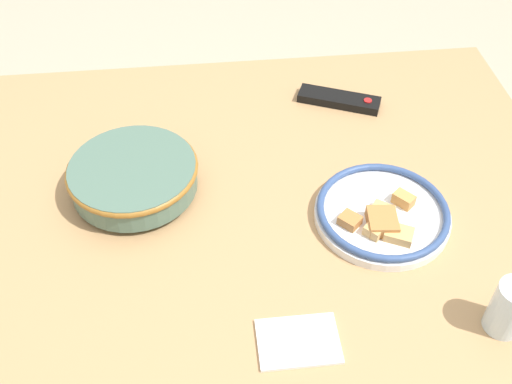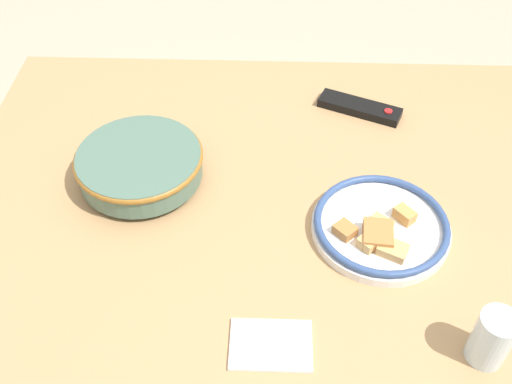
# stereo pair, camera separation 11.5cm
# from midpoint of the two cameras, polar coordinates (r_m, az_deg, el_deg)

# --- Properties ---
(dining_table) EXTENTS (1.25, 1.02, 0.77)m
(dining_table) POSITION_cam_midpoint_polar(r_m,az_deg,el_deg) (1.23, 3.36, -4.21)
(dining_table) COLOR tan
(dining_table) RESTS_ON ground_plane
(noodle_bowl) EXTENTS (0.26, 0.26, 0.07)m
(noodle_bowl) POSITION_cam_midpoint_polar(r_m,az_deg,el_deg) (1.21, -8.35, 2.50)
(noodle_bowl) COLOR #4C6B5B
(noodle_bowl) RESTS_ON dining_table
(food_plate) EXTENTS (0.26, 0.26, 0.04)m
(food_plate) POSITION_cam_midpoint_polar(r_m,az_deg,el_deg) (1.14, 14.62, -3.38)
(food_plate) COLOR white
(food_plate) RESTS_ON dining_table
(tv_remote) EXTENTS (0.19, 0.12, 0.02)m
(tv_remote) POSITION_cam_midpoint_polar(r_m,az_deg,el_deg) (1.42, 12.18, 7.76)
(tv_remote) COLOR black
(tv_remote) RESTS_ON dining_table
(drinking_glass) EXTENTS (0.06, 0.06, 0.10)m
(drinking_glass) POSITION_cam_midpoint_polar(r_m,az_deg,el_deg) (1.02, 24.68, -12.74)
(drinking_glass) COLOR silver
(drinking_glass) RESTS_ON dining_table
(folded_napkin) EXTENTS (0.13, 0.09, 0.01)m
(folded_napkin) POSITION_cam_midpoint_polar(r_m,az_deg,el_deg) (0.98, 4.88, -14.51)
(folded_napkin) COLOR white
(folded_napkin) RESTS_ON dining_table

